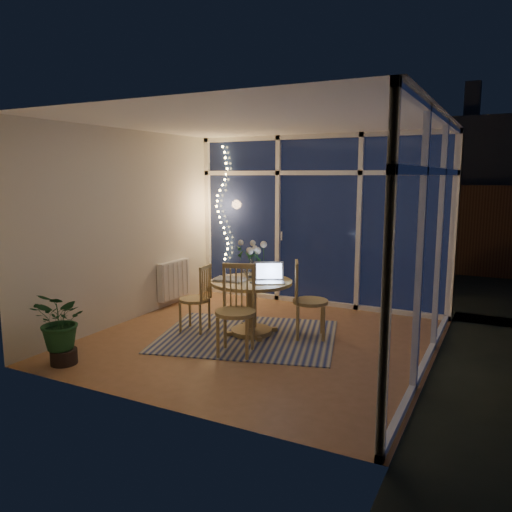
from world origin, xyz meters
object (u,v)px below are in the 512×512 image
Objects in this scene: dining_table at (251,308)px; chair_left at (195,298)px; laptop at (270,272)px; flower_vase at (252,269)px; potted_plant at (62,330)px; chair_right at (311,300)px; chair_front at (235,310)px.

chair_left is (-0.71, -0.22, 0.10)m from dining_table.
laptop is 0.42m from flower_vase.
dining_table is 2.23m from potted_plant.
chair_left is 0.91× the size of chair_right.
flower_vase reaches higher than dining_table.
chair_left reaches higher than potted_plant.
dining_table is 1.15× the size of chair_left.
dining_table is 2.85× the size of laptop.
flower_vase is at bearing 58.69° from potted_plant.
dining_table is at bearing 87.25° from chair_front.
laptop reaches higher than dining_table.
potted_plant is at bearing -121.31° from flower_vase.
chair_left is at bearing 83.25° from chair_right.
chair_right reaches higher than chair_left.
flower_vase is 0.28× the size of potted_plant.
chair_left is 1.02m from chair_front.
potted_plant is at bearing 111.38° from chair_right.
chair_front is at bearing 51.87° from chair_left.
chair_front is (0.18, -0.72, 0.16)m from dining_table.
laptop is (0.08, 0.70, 0.31)m from chair_front.
chair_right is 0.95× the size of chair_front.
laptop is 0.47× the size of potted_plant.
chair_front is 1.00m from flower_vase.
laptop is at bearing -3.21° from dining_table.
chair_right is 0.87m from flower_vase.
laptop is (0.97, 0.20, 0.38)m from chair_left.
chair_left is 2.47× the size of laptop.
dining_table is at bearing 147.66° from laptop.
chair_left reaches higher than dining_table.
chair_left is at bearing -162.86° from dining_table.
chair_right is 0.60m from laptop.
chair_left is 1.16× the size of potted_plant.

